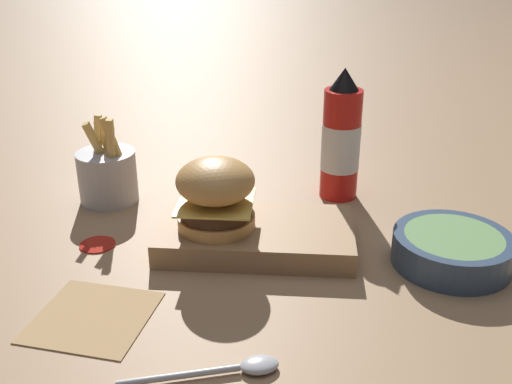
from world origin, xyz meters
The scene contains 9 objects.
ground_plane centered at (0.00, 0.00, 0.00)m, with size 6.00×6.00×0.00m, color #9E7A56.
serving_board centered at (-0.02, 0.05, 0.02)m, with size 0.27×0.15×0.03m.
burger centered at (0.03, 0.05, 0.08)m, with size 0.11×0.11×0.10m.
ketchup_bottle centered at (-0.14, -0.14, 0.10)m, with size 0.06×0.06×0.21m.
fries_basket centered at (0.23, -0.09, 0.05)m, with size 0.09×0.09×0.15m.
side_bowl centered at (-0.28, 0.07, 0.02)m, with size 0.16×0.16×0.04m.
spoon centered at (-0.02, 0.31, 0.01)m, with size 0.16×0.06×0.01m.
ketchup_puddle centered at (0.20, 0.06, 0.00)m, with size 0.05×0.05×0.00m.
parchment_square centered at (0.15, 0.23, 0.00)m, with size 0.15×0.15×0.00m.
Camera 1 is at (-0.08, 0.78, 0.42)m, focal length 42.00 mm.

